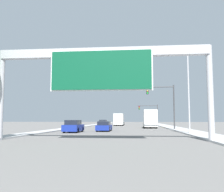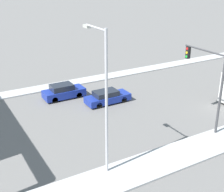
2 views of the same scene
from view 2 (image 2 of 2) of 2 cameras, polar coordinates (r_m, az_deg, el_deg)
The scene contains 4 objects.
car_near_left at distance 33.47m, azimuth -8.87°, elevation 0.81°, with size 1.87×4.38×1.55m.
car_far_left at distance 31.87m, azimuth -0.87°, elevation -0.18°, with size 1.79×4.65×1.35m.
traffic_light_near_intersection at distance 26.60m, azimuth 17.43°, elevation 3.39°, with size 4.48×0.32×6.96m.
street_lamp_right at distance 19.22m, azimuth -1.51°, elevation 0.60°, with size 2.85×0.28×9.69m.
Camera 2 is at (23.98, 19.02, 12.73)m, focal length 50.00 mm.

